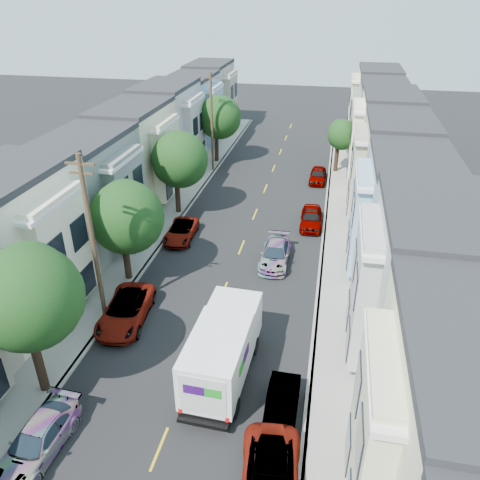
{
  "coord_description": "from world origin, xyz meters",
  "views": [
    {
      "loc": [
        6.02,
        -18.38,
        17.37
      ],
      "look_at": [
        0.46,
        9.14,
        2.2
      ],
      "focal_mm": 35.0,
      "sensor_mm": 36.0,
      "label": 1
    }
  ],
  "objects_px": {
    "tree_c": "(125,218)",
    "fedex_truck": "(223,348)",
    "tree_e": "(219,117)",
    "tree_far_r": "(342,135)",
    "parked_left_c": "(126,311)",
    "parked_right_b": "(281,409)",
    "tree_b": "(27,298)",
    "utility_pole_far": "(212,123)",
    "utility_pole_near": "(93,242)",
    "parked_left_d": "(181,231)",
    "lead_sedan": "(275,254)",
    "tree_d": "(179,160)",
    "parked_right_c": "(311,218)",
    "parked_left_b": "(37,441)",
    "parked_right_d": "(318,175)"
  },
  "relations": [
    {
      "from": "tree_e",
      "to": "parked_right_d",
      "type": "xyz_separation_m",
      "value": [
        11.2,
        -3.98,
        -4.35
      ]
    },
    {
      "from": "utility_pole_near",
      "to": "parked_left_d",
      "type": "relative_size",
      "value": 2.22
    },
    {
      "from": "lead_sedan",
      "to": "parked_right_d",
      "type": "xyz_separation_m",
      "value": [
        2.11,
        16.67,
        -0.02
      ]
    },
    {
      "from": "tree_e",
      "to": "tree_far_r",
      "type": "xyz_separation_m",
      "value": [
        13.2,
        -0.71,
        -1.03
      ]
    },
    {
      "from": "tree_far_r",
      "to": "fedex_truck",
      "type": "height_order",
      "value": "tree_far_r"
    },
    {
      "from": "tree_far_r",
      "to": "parked_left_c",
      "type": "height_order",
      "value": "tree_far_r"
    },
    {
      "from": "tree_c",
      "to": "parked_left_c",
      "type": "height_order",
      "value": "tree_c"
    },
    {
      "from": "tree_d",
      "to": "parked_left_b",
      "type": "bearing_deg",
      "value": -86.67
    },
    {
      "from": "fedex_truck",
      "to": "utility_pole_near",
      "type": "bearing_deg",
      "value": 159.67
    },
    {
      "from": "tree_c",
      "to": "parked_left_b",
      "type": "relative_size",
      "value": 1.56
    },
    {
      "from": "tree_far_r",
      "to": "parked_right_c",
      "type": "bearing_deg",
      "value": -98.4
    },
    {
      "from": "tree_d",
      "to": "utility_pole_far",
      "type": "xyz_separation_m",
      "value": [
        0.0,
        11.01,
        0.3
      ]
    },
    {
      "from": "tree_d",
      "to": "parked_right_b",
      "type": "xyz_separation_m",
      "value": [
        11.2,
        -20.39,
        -4.18
      ]
    },
    {
      "from": "tree_d",
      "to": "parked_right_b",
      "type": "distance_m",
      "value": 23.63
    },
    {
      "from": "tree_d",
      "to": "tree_far_r",
      "type": "distance_m",
      "value": 18.69
    },
    {
      "from": "utility_pole_near",
      "to": "parked_left_b",
      "type": "relative_size",
      "value": 2.22
    },
    {
      "from": "parked_right_b",
      "to": "parked_right_c",
      "type": "distance_m",
      "value": 20.1
    },
    {
      "from": "tree_d",
      "to": "parked_left_c",
      "type": "distance_m",
      "value": 15.67
    },
    {
      "from": "tree_d",
      "to": "tree_c",
      "type": "bearing_deg",
      "value": -90.0
    },
    {
      "from": "lead_sedan",
      "to": "utility_pole_far",
      "type": "bearing_deg",
      "value": 116.87
    },
    {
      "from": "tree_far_r",
      "to": "lead_sedan",
      "type": "bearing_deg",
      "value": -101.63
    },
    {
      "from": "parked_right_d",
      "to": "parked_left_d",
      "type": "bearing_deg",
      "value": -122.89
    },
    {
      "from": "tree_b",
      "to": "parked_right_d",
      "type": "bearing_deg",
      "value": 70.06
    },
    {
      "from": "parked_left_c",
      "to": "parked_right_b",
      "type": "bearing_deg",
      "value": -34.22
    },
    {
      "from": "tree_far_r",
      "to": "utility_pole_far",
      "type": "bearing_deg",
      "value": -170.52
    },
    {
      "from": "tree_b",
      "to": "parked_left_d",
      "type": "distance_m",
      "value": 17.19
    },
    {
      "from": "parked_left_c",
      "to": "parked_left_d",
      "type": "height_order",
      "value": "parked_left_c"
    },
    {
      "from": "tree_b",
      "to": "lead_sedan",
      "type": "height_order",
      "value": "tree_b"
    },
    {
      "from": "tree_c",
      "to": "tree_d",
      "type": "relative_size",
      "value": 0.97
    },
    {
      "from": "tree_b",
      "to": "tree_far_r",
      "type": "relative_size",
      "value": 1.41
    },
    {
      "from": "lead_sedan",
      "to": "parked_left_c",
      "type": "relative_size",
      "value": 0.88
    },
    {
      "from": "utility_pole_near",
      "to": "lead_sedan",
      "type": "height_order",
      "value": "utility_pole_near"
    },
    {
      "from": "tree_b",
      "to": "parked_left_b",
      "type": "bearing_deg",
      "value": -66.31
    },
    {
      "from": "tree_e",
      "to": "tree_far_r",
      "type": "bearing_deg",
      "value": -3.1
    },
    {
      "from": "tree_c",
      "to": "fedex_truck",
      "type": "xyz_separation_m",
      "value": [
        8.02,
        -7.49,
        -2.82
      ]
    },
    {
      "from": "parked_right_c",
      "to": "parked_right_d",
      "type": "height_order",
      "value": "parked_right_c"
    },
    {
      "from": "utility_pole_near",
      "to": "parked_left_c",
      "type": "xyz_separation_m",
      "value": [
        1.4,
        -0.06,
        -4.42
      ]
    },
    {
      "from": "tree_far_r",
      "to": "parked_right_b",
      "type": "distance_m",
      "value": 33.82
    },
    {
      "from": "tree_e",
      "to": "lead_sedan",
      "type": "bearing_deg",
      "value": -66.24
    },
    {
      "from": "tree_e",
      "to": "parked_right_d",
      "type": "relative_size",
      "value": 1.76
    },
    {
      "from": "tree_b",
      "to": "lead_sedan",
      "type": "bearing_deg",
      "value": 57.38
    },
    {
      "from": "utility_pole_near",
      "to": "parked_left_d",
      "type": "xyz_separation_m",
      "value": [
        1.4,
        10.47,
        -4.53
      ]
    },
    {
      "from": "utility_pole_far",
      "to": "parked_right_b",
      "type": "distance_m",
      "value": 33.63
    },
    {
      "from": "tree_c",
      "to": "fedex_truck",
      "type": "distance_m",
      "value": 11.33
    },
    {
      "from": "tree_c",
      "to": "lead_sedan",
      "type": "distance_m",
      "value": 10.71
    },
    {
      "from": "tree_e",
      "to": "parked_left_c",
      "type": "xyz_separation_m",
      "value": [
        1.4,
        -28.98,
        -4.29
      ]
    },
    {
      "from": "tree_d",
      "to": "parked_right_c",
      "type": "xyz_separation_m",
      "value": [
        11.2,
        -0.29,
        -4.12
      ]
    },
    {
      "from": "utility_pole_far",
      "to": "fedex_truck",
      "type": "distance_m",
      "value": 30.56
    },
    {
      "from": "tree_b",
      "to": "tree_far_r",
      "type": "xyz_separation_m",
      "value": [
        13.2,
        34.14,
        -1.54
      ]
    },
    {
      "from": "fedex_truck",
      "to": "parked_left_d",
      "type": "xyz_separation_m",
      "value": [
        -6.62,
        13.77,
        -1.19
      ]
    }
  ]
}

